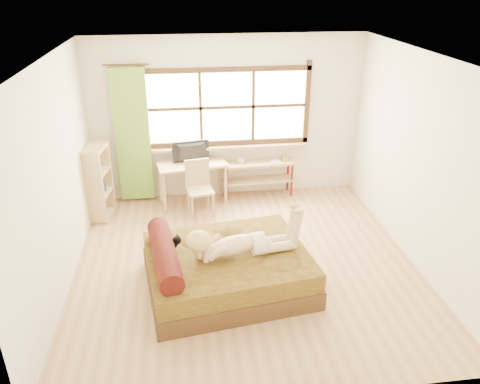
{
  "coord_description": "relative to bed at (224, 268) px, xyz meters",
  "views": [
    {
      "loc": [
        -0.75,
        -5.25,
        3.57
      ],
      "look_at": [
        -0.05,
        0.2,
        0.97
      ],
      "focal_mm": 35.0,
      "sensor_mm": 36.0,
      "label": 1
    }
  ],
  "objects": [
    {
      "name": "floor",
      "position": [
        0.33,
        0.48,
        -0.26
      ],
      "size": [
        4.5,
        4.5,
        0.0
      ],
      "primitive_type": "plane",
      "color": "#9E754C",
      "rests_on": "ground"
    },
    {
      "name": "ceiling",
      "position": [
        0.33,
        0.48,
        2.44
      ],
      "size": [
        4.5,
        4.5,
        0.0
      ],
      "primitive_type": "plane",
      "rotation": [
        3.14,
        0.0,
        0.0
      ],
      "color": "white",
      "rests_on": "wall_back"
    },
    {
      "name": "wall_back",
      "position": [
        0.33,
        2.73,
        1.09
      ],
      "size": [
        4.5,
        0.0,
        4.5
      ],
      "primitive_type": "plane",
      "rotation": [
        1.57,
        0.0,
        0.0
      ],
      "color": "silver",
      "rests_on": "floor"
    },
    {
      "name": "wall_front",
      "position": [
        0.33,
        -1.77,
        1.09
      ],
      "size": [
        4.5,
        0.0,
        4.5
      ],
      "primitive_type": "plane",
      "rotation": [
        -1.57,
        0.0,
        0.0
      ],
      "color": "silver",
      "rests_on": "floor"
    },
    {
      "name": "wall_left",
      "position": [
        -1.92,
        0.48,
        1.09
      ],
      "size": [
        0.0,
        4.5,
        4.5
      ],
      "primitive_type": "plane",
      "rotation": [
        1.57,
        0.0,
        1.57
      ],
      "color": "silver",
      "rests_on": "floor"
    },
    {
      "name": "wall_right",
      "position": [
        2.58,
        0.48,
        1.09
      ],
      "size": [
        0.0,
        4.5,
        4.5
      ],
      "primitive_type": "plane",
      "rotation": [
        1.57,
        0.0,
        -1.57
      ],
      "color": "silver",
      "rests_on": "floor"
    },
    {
      "name": "window",
      "position": [
        0.33,
        2.69,
        1.25
      ],
      "size": [
        2.8,
        0.16,
        1.46
      ],
      "color": "#FFEDBF",
      "rests_on": "wall_back"
    },
    {
      "name": "curtain",
      "position": [
        -1.22,
        2.61,
        0.89
      ],
      "size": [
        0.55,
        0.1,
        2.2
      ],
      "primitive_type": "cube",
      "color": "#528022",
      "rests_on": "wall_back"
    },
    {
      "name": "bed",
      "position": [
        0.0,
        0.0,
        0.0
      ],
      "size": [
        2.14,
        1.81,
        0.74
      ],
      "rotation": [
        0.0,
        0.0,
        0.14
      ],
      "color": "black",
      "rests_on": "floor"
    },
    {
      "name": "woman",
      "position": [
        0.2,
        -0.04,
        0.51
      ],
      "size": [
        1.4,
        0.58,
        0.58
      ],
      "primitive_type": null,
      "rotation": [
        0.0,
        0.0,
        0.14
      ],
      "color": "#CFAD85",
      "rests_on": "bed"
    },
    {
      "name": "kitten",
      "position": [
        -0.67,
        0.11,
        0.34
      ],
      "size": [
        0.3,
        0.16,
        0.23
      ],
      "primitive_type": null,
      "rotation": [
        0.0,
        0.0,
        0.14
      ],
      "color": "black",
      "rests_on": "bed"
    },
    {
      "name": "desk",
      "position": [
        -0.29,
        2.43,
        0.34
      ],
      "size": [
        1.19,
        0.69,
        0.7
      ],
      "rotation": [
        0.0,
        0.0,
        0.17
      ],
      "color": "tan",
      "rests_on": "floor"
    },
    {
      "name": "monitor",
      "position": [
        -0.29,
        2.48,
        0.61
      ],
      "size": [
        0.62,
        0.18,
        0.35
      ],
      "primitive_type": "imported",
      "rotation": [
        0.0,
        0.0,
        3.31
      ],
      "color": "black",
      "rests_on": "desk"
    },
    {
      "name": "chair",
      "position": [
        -0.2,
        2.05,
        0.23
      ],
      "size": [
        0.45,
        0.45,
        0.88
      ],
      "rotation": [
        0.0,
        0.0,
        0.17
      ],
      "color": "tan",
      "rests_on": "floor"
    },
    {
      "name": "pipe_shelf",
      "position": [
        0.86,
        2.55,
        0.19
      ],
      "size": [
        1.25,
        0.37,
        0.7
      ],
      "rotation": [
        0.0,
        0.0,
        0.05
      ],
      "color": "tan",
      "rests_on": "floor"
    },
    {
      "name": "cup",
      "position": [
        0.55,
        2.55,
        0.4
      ],
      "size": [
        0.12,
        0.12,
        0.09
      ],
      "primitive_type": "imported",
      "rotation": [
        0.0,
        0.0,
        0.05
      ],
      "color": "gray",
      "rests_on": "pipe_shelf"
    },
    {
      "name": "book",
      "position": [
        1.05,
        2.55,
        0.36
      ],
      "size": [
        0.17,
        0.22,
        0.02
      ],
      "primitive_type": "imported",
      "rotation": [
        0.0,
        0.0,
        0.05
      ],
      "color": "gray",
      "rests_on": "pipe_shelf"
    },
    {
      "name": "bookshelf",
      "position": [
        -1.75,
        2.08,
        0.34
      ],
      "size": [
        0.36,
        0.55,
        1.18
      ],
      "rotation": [
        0.0,
        0.0,
        -0.15
      ],
      "color": "tan",
      "rests_on": "floor"
    }
  ]
}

